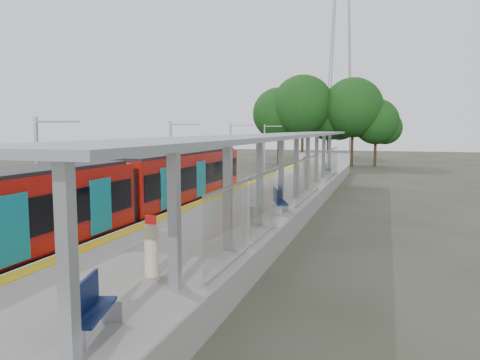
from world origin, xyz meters
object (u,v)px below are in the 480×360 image
Objects in this scene: bench_near at (89,306)px; bench_far at (327,168)px; bench_mid at (279,200)px; litter_bin at (255,216)px; train at (110,195)px; info_pillar_far at (305,169)px; info_pillar_near at (151,250)px.

bench_near reaches higher than bench_far.
bench_mid is 3.15m from litter_bin.
train is 23.99m from bench_far.
bench_near is at bearing -112.82° from bench_mid.
info_pillar_far reaches higher than bench_near.
train is at bearing -122.02° from info_pillar_far.
info_pillar_far is at bearing -112.15° from bench_far.
info_pillar_near is (-1.15, -10.29, 0.12)m from bench_mid.
train reaches higher than litter_bin.
info_pillar_near is at bearing -50.01° from train.
bench_near is 0.94× the size of info_pillar_far.
train is 11.78m from bench_near.
info_pillar_near is at bearing -96.99° from litter_bin.
bench_far is at bearing 93.20° from info_pillar_near.
train is 16.02× the size of bench_mid.
bench_near is 29.10m from info_pillar_far.
litter_bin is (-0.21, -22.43, -0.12)m from bench_far.
bench_far is at bearing 69.68° from bench_mid.
info_pillar_far is at bearing 93.17° from litter_bin.
bench_far is (6.54, 23.07, -0.53)m from train.
litter_bin is at bearing -115.58° from bench_mid.
info_pillar_near is at bearing 83.50° from bench_near.
bench_far is (-0.07, 19.29, -0.08)m from bench_mid.
info_pillar_far is (-1.22, -4.08, 0.23)m from bench_far.
bench_mid is 1.17× the size of bench_far.
info_pillar_near reaches higher than bench_far.
bench_mid is (6.61, 3.78, -0.46)m from train.
info_pillar_near is at bearing -97.56° from bench_far.
bench_near is 10.75m from litter_bin.
train reaches higher than info_pillar_near.
train is at bearing 135.28° from info_pillar_near.
bench_near is at bearing -96.30° from bench_far.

